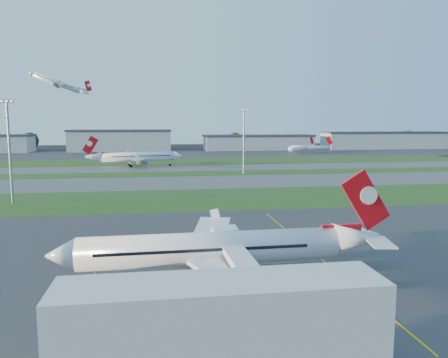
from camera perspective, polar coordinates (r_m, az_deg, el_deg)
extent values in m
plane|color=black|center=(68.23, 7.84, -9.95)|extent=(700.00, 700.00, 0.00)
cube|color=#333335|center=(68.22, 7.84, -9.95)|extent=(300.00, 70.00, 0.01)
cube|color=#2A4E1A|center=(117.68, 0.68, -2.52)|extent=(300.00, 34.00, 0.01)
cube|color=#515154|center=(149.96, -1.35, -0.37)|extent=(300.00, 32.00, 0.01)
cube|color=#2A4E1A|center=(174.60, -2.39, 0.73)|extent=(300.00, 18.00, 0.01)
cube|color=#515154|center=(196.35, -3.08, 1.46)|extent=(300.00, 26.00, 0.01)
cube|color=#2A4E1A|center=(229.07, -3.88, 2.30)|extent=(300.00, 40.00, 0.01)
cube|color=#333335|center=(288.72, -4.87, 3.35)|extent=(400.00, 80.00, 0.01)
cube|color=gold|center=(69.76, 11.84, -9.65)|extent=(0.25, 60.00, 0.02)
cube|color=silver|center=(36.56, -0.32, -19.02)|extent=(26.00, 6.00, 8.00)
cube|color=red|center=(38.55, -0.96, -15.12)|extent=(10.00, 0.30, 2.20)
cube|color=black|center=(40.03, -0.95, -19.75)|extent=(24.00, 0.25, 3.00)
cylinder|color=silver|center=(40.73, 4.63, -15.86)|extent=(4.00, 4.00, 4.00)
cube|color=white|center=(51.83, 1.77, -10.89)|extent=(3.44, 24.08, 2.60)
cube|color=black|center=(51.83, 1.77, -10.89)|extent=(3.59, 24.08, 0.80)
cube|color=white|center=(62.66, 0.15, -7.65)|extent=(3.40, 3.00, 3.00)
cylinder|color=gray|center=(61.53, 0.42, -10.26)|extent=(0.70, 0.70, 3.20)
cube|color=black|center=(61.92, 0.42, -11.36)|extent=(2.20, 1.20, 0.70)
cylinder|color=white|center=(55.52, -1.75, -9.04)|extent=(32.63, 4.64, 4.13)
cube|color=#B70B11|center=(60.50, 18.00, -2.64)|extent=(7.05, 0.49, 8.22)
cube|color=white|center=(47.70, 1.02, -12.52)|extent=(8.91, 16.99, 1.68)
cube|color=white|center=(64.10, -1.84, -7.29)|extent=(8.45, 16.97, 1.68)
cylinder|color=slate|center=(50.08, -1.37, -12.99)|extent=(4.60, 2.57, 2.50)
cylinder|color=slate|center=(61.95, -3.04, -8.97)|extent=(4.60, 2.57, 2.50)
cylinder|color=white|center=(204.56, -11.08, 2.88)|extent=(33.55, 9.99, 4.22)
cube|color=#B70B11|center=(202.50, -17.06, 4.26)|extent=(7.16, 1.64, 8.41)
cube|color=white|center=(213.25, -11.69, 2.90)|extent=(11.36, 17.25, 1.72)
cube|color=white|center=(195.67, -11.05, 2.52)|extent=(6.12, 16.96, 1.72)
cylinder|color=slate|center=(211.14, -11.15, 2.54)|extent=(5.04, 3.33, 2.55)
cylinder|color=slate|center=(198.41, -10.66, 2.24)|extent=(5.04, 3.33, 2.55)
cylinder|color=white|center=(295.91, -20.97, 11.64)|extent=(28.34, 6.77, 3.56)
cube|color=#B70B11|center=(295.21, -17.49, 12.73)|extent=(6.08, 1.03, 7.09)
cube|color=white|center=(288.35, -20.92, 11.67)|extent=(8.89, 14.64, 1.45)
cube|color=white|center=(303.23, -20.64, 11.45)|extent=(5.99, 14.48, 1.45)
cylinder|color=slate|center=(290.44, -21.15, 11.42)|extent=(4.16, 2.59, 2.16)
cylinder|color=slate|center=(301.23, -20.94, 11.27)|extent=(4.16, 2.59, 2.16)
cylinder|color=white|center=(296.63, 10.03, 3.99)|extent=(22.38, 18.63, 3.20)
cube|color=#B70B11|center=(307.36, 11.38, 4.96)|extent=(4.25, 3.44, 6.16)
cylinder|color=white|center=(302.32, 11.16, 4.02)|extent=(26.19, 6.63, 3.20)
cube|color=#B70B11|center=(305.08, 13.58, 4.89)|extent=(5.17, 0.99, 6.16)
cylinder|color=gray|center=(120.27, -26.17, 2.94)|extent=(0.60, 0.60, 25.00)
cube|color=gray|center=(120.13, -26.53, 9.08)|extent=(3.20, 0.50, 0.80)
cube|color=#FFF2CC|center=(120.13, -26.53, 9.08)|extent=(2.80, 0.70, 0.35)
cylinder|color=gray|center=(173.88, 2.60, 4.83)|extent=(0.60, 0.60, 25.00)
cube|color=gray|center=(173.78, 2.63, 9.08)|extent=(3.20, 0.50, 0.80)
cube|color=#FFF2CC|center=(173.78, 2.63, 9.08)|extent=(2.80, 0.70, 0.35)
cube|color=#ABADB3|center=(318.77, -13.37, 4.81)|extent=(70.00, 22.00, 14.00)
cube|color=#383A3F|center=(318.54, -13.41, 6.18)|extent=(71.40, 23.00, 1.20)
cube|color=#ABADB3|center=(326.21, 4.49, 4.69)|extent=(80.00, 22.00, 10.00)
cube|color=#383A3F|center=(325.99, 4.50, 5.67)|extent=(81.60, 23.00, 1.20)
cube|color=#ABADB3|center=(362.11, 20.15, 4.69)|extent=(95.00, 22.00, 12.00)
cube|color=#383A3F|center=(361.91, 20.20, 5.73)|extent=(96.90, 23.00, 1.20)
cylinder|color=black|center=(345.19, -23.97, 3.76)|extent=(1.00, 1.00, 4.40)
sphere|color=black|center=(344.96, -24.01, 4.58)|extent=(12.10, 12.10, 12.10)
cylinder|color=black|center=(328.93, -8.83, 4.09)|extent=(1.00, 1.00, 3.60)
sphere|color=black|center=(328.72, -8.84, 4.79)|extent=(9.90, 9.90, 9.90)
cylinder|color=black|center=(337.05, 1.45, 4.30)|extent=(1.00, 1.00, 4.20)
sphere|color=black|center=(336.83, 1.46, 5.11)|extent=(11.55, 11.55, 11.55)
cylinder|color=black|center=(355.98, 13.52, 4.23)|extent=(1.00, 1.00, 3.80)
sphere|color=black|center=(355.78, 13.54, 4.92)|extent=(10.45, 10.45, 10.45)
cylinder|color=black|center=(391.12, 22.87, 4.18)|extent=(1.00, 1.00, 4.60)
sphere|color=black|center=(390.92, 22.91, 4.94)|extent=(12.65, 12.65, 12.65)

